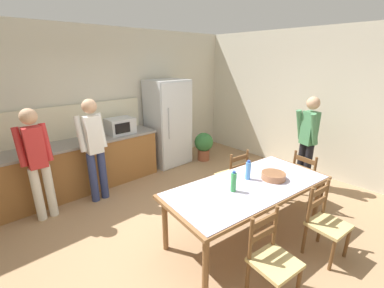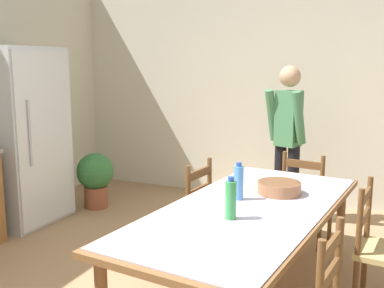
% 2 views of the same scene
% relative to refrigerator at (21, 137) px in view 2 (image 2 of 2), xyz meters
% --- Properties ---
extents(wall_right, '(0.12, 5.20, 2.90)m').
position_rel_refrigerator_xyz_m(wall_right, '(1.97, -2.19, 0.50)').
color(wall_right, beige).
rests_on(wall_right, ground).
extents(refrigerator, '(0.85, 0.73, 1.89)m').
position_rel_refrigerator_xyz_m(refrigerator, '(0.00, 0.00, 0.00)').
color(refrigerator, silver).
rests_on(refrigerator, ground).
extents(dining_table, '(2.36, 1.26, 0.77)m').
position_rel_refrigerator_xyz_m(dining_table, '(-0.82, -2.78, -0.25)').
color(dining_table, brown).
rests_on(dining_table, ground).
extents(bottle_near_centre, '(0.07, 0.07, 0.27)m').
position_rel_refrigerator_xyz_m(bottle_near_centre, '(-1.10, -2.75, -0.05)').
color(bottle_near_centre, green).
rests_on(bottle_near_centre, dining_table).
extents(bottle_off_centre, '(0.07, 0.07, 0.27)m').
position_rel_refrigerator_xyz_m(bottle_off_centre, '(-0.69, -2.67, -0.05)').
color(bottle_off_centre, '#4C8ED6').
rests_on(bottle_off_centre, dining_table).
extents(serving_bowl, '(0.32, 0.32, 0.09)m').
position_rel_refrigerator_xyz_m(serving_bowl, '(-0.43, -2.90, -0.12)').
color(serving_bowl, '#9E6642').
rests_on(serving_bowl, dining_table).
extents(chair_side_far_right, '(0.47, 0.45, 0.91)m').
position_rel_refrigerator_xyz_m(chair_side_far_right, '(-0.22, -2.05, -0.50)').
color(chair_side_far_right, brown).
rests_on(chair_side_far_right, ground).
extents(chair_head_end, '(0.46, 0.48, 0.91)m').
position_rel_refrigerator_xyz_m(chair_head_end, '(0.59, -2.94, -0.50)').
color(chair_head_end, brown).
rests_on(chair_head_end, ground).
extents(chair_side_near_right, '(0.46, 0.44, 0.91)m').
position_rel_refrigerator_xyz_m(chair_side_near_right, '(-0.40, -3.63, -0.50)').
color(chair_side_near_right, brown).
rests_on(chair_side_near_right, ground).
extents(person_by_table, '(0.38, 0.48, 1.70)m').
position_rel_refrigerator_xyz_m(person_by_table, '(1.15, -2.63, 0.01)').
color(person_by_table, black).
rests_on(person_by_table, ground).
extents(potted_plant, '(0.44, 0.44, 0.67)m').
position_rel_refrigerator_xyz_m(potted_plant, '(0.70, -0.43, -0.56)').
color(potted_plant, brown).
rests_on(potted_plant, ground).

